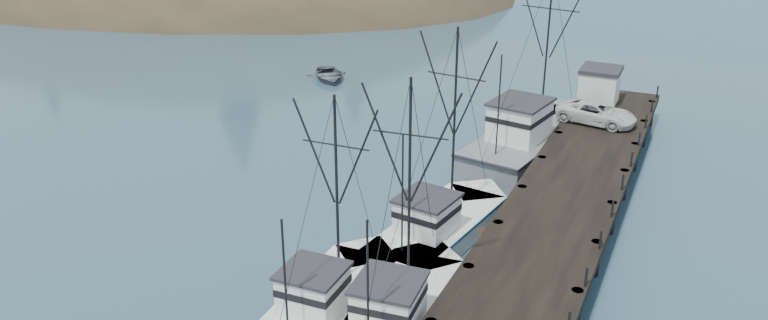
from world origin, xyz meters
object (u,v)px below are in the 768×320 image
trawler_near (400,309)px  trawler_far (441,225)px  motorboat (329,79)px  pickup_truck (597,113)px  pier (566,199)px  trawler_mid (330,299)px  pier_shed (600,85)px  work_vessel (531,137)px

trawler_near → trawler_far: size_ratio=0.98×
trawler_far → motorboat: 32.73m
pickup_truck → motorboat: size_ratio=1.03×
pier → trawler_near: size_ratio=3.67×
pier → trawler_far: bearing=-142.9°
pier → trawler_far: 7.57m
pier → trawler_mid: trawler_mid is taller
motorboat → pier: bearing=-74.7°
pier → trawler_far: (-6.00, -4.53, -0.87)m
pier → pickup_truck: size_ratio=7.77×
trawler_near → motorboat: size_ratio=2.17×
pier_shed → motorboat: (-25.56, 2.69, -3.42)m
trawler_near → trawler_mid: size_ratio=1.09×
trawler_mid → pickup_truck: 27.83m
trawler_near → pier_shed: size_ratio=3.75×
motorboat → work_vessel: bearing=-62.3°
trawler_mid → work_vessel: (3.59, 23.93, 0.41)m
trawler_far → motorboat: size_ratio=2.23×
trawler_far → motorboat: bearing=129.6°
work_vessel → motorboat: work_vessel is taller
trawler_near → pier_shed: (3.55, 31.11, 2.60)m
trawler_near → trawler_mid: trawler_near is taller
pickup_truck → motorboat: pickup_truck is taller
trawler_near → pickup_truck: size_ratio=2.12×
trawler_mid → pier_shed: size_ratio=3.45×
pier → work_vessel: bearing=114.2°
trawler_mid → pickup_truck: (7.62, 26.70, 1.97)m
trawler_far → work_vessel: size_ratio=0.76×
trawler_far → pier_shed: trawler_far is taller
trawler_near → pier: bearing=69.8°
pickup_truck → work_vessel: bearing=134.6°
trawler_mid → trawler_far: size_ratio=0.90×
trawler_near → pickup_truck: bearing=80.8°
trawler_near → work_vessel: bearing=89.4°
trawler_far → pickup_truck: (5.43, 17.51, 1.97)m
trawler_near → trawler_far: bearing=97.8°
trawler_near → motorboat: (-22.01, 33.80, -0.82)m
trawler_mid → pickup_truck: trawler_mid is taller
trawler_near → work_vessel: size_ratio=0.74×
motorboat → trawler_mid: bearing=-98.6°
pickup_truck → motorboat: bearing=83.7°
work_vessel → trawler_mid: bearing=-98.5°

